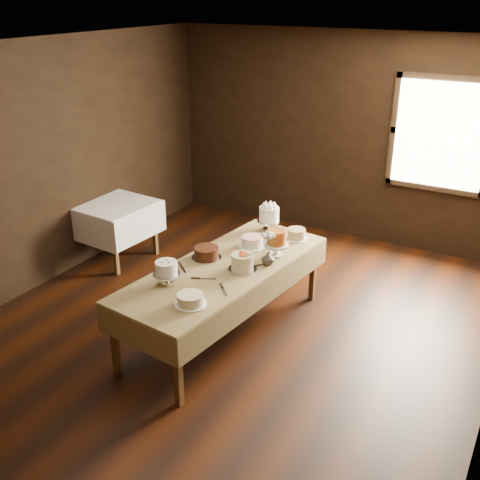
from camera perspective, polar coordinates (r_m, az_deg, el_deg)
name	(u,v)px	position (r m, az deg, el deg)	size (l,w,h in m)	color
floor	(231,330)	(6.07, -0.95, -8.91)	(5.00, 6.00, 0.01)	black
ceiling	(228,49)	(5.12, -1.17, 18.45)	(5.00, 6.00, 0.01)	beige
wall_back	(341,138)	(8.05, 10.05, 10.00)	(5.00, 0.02, 2.80)	black
wall_left	(42,166)	(6.99, -19.12, 6.92)	(0.02, 6.00, 2.80)	black
window	(440,135)	(7.63, 19.31, 9.81)	(1.10, 0.05, 1.30)	#FFEABF
display_table	(224,272)	(5.69, -1.60, -3.15)	(1.23, 2.53, 0.75)	#482E14
side_table	(113,210)	(7.52, -12.50, 2.96)	(0.97, 0.97, 0.76)	#482E14
cake_meringue	(269,219)	(6.47, 2.90, 2.07)	(0.28, 0.28, 0.28)	silver
cake_speckled	(296,234)	(6.28, 5.62, 0.56)	(0.25, 0.25, 0.12)	white
cake_lattice	(252,242)	(6.07, 1.21, -0.25)	(0.29, 0.29, 0.11)	white
cake_caramel	(276,244)	(5.85, 3.62, -0.45)	(0.26, 0.26, 0.29)	white
cake_chocolate	(207,253)	(5.82, -3.35, -1.30)	(0.31, 0.31, 0.12)	silver
cake_flowers	(243,262)	(5.57, 0.25, -2.25)	(0.30, 0.30, 0.16)	silver
cake_swirl	(167,274)	(5.34, -7.30, -3.34)	(0.26, 0.26, 0.24)	silver
cake_cream	(190,300)	(5.01, -4.95, -5.95)	(0.33, 0.33, 0.10)	white
cake_server_a	(208,279)	(5.43, -3.19, -3.87)	(0.24, 0.03, 0.01)	silver
cake_server_b	(225,292)	(5.20, -1.53, -5.17)	(0.24, 0.03, 0.01)	silver
cake_server_c	(238,254)	(5.92, -0.25, -1.40)	(0.24, 0.03, 0.01)	silver
cake_server_d	(265,263)	(5.72, 2.51, -2.34)	(0.24, 0.03, 0.01)	silver
cake_server_e	(184,270)	(5.62, -5.64, -2.95)	(0.24, 0.03, 0.01)	silver
flower_vase	(268,258)	(5.68, 2.79, -1.84)	(0.13, 0.13, 0.13)	#2D2823
flower_bouquet	(268,241)	(5.60, 2.83, -0.11)	(0.14, 0.14, 0.20)	white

